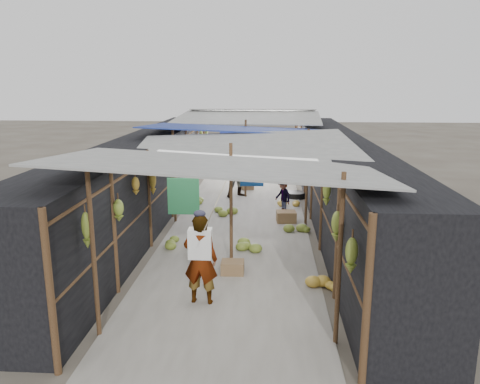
% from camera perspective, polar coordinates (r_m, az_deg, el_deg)
% --- Properties ---
extents(ground, '(80.00, 80.00, 0.00)m').
position_cam_1_polar(ground, '(7.45, -2.99, -17.42)').
color(ground, '#6B6356').
rests_on(ground, ground).
extents(aisle_slab, '(3.60, 16.00, 0.02)m').
position_cam_1_polar(aisle_slab, '(13.43, 0.13, -3.13)').
color(aisle_slab, '#9E998E').
rests_on(aisle_slab, ground).
extents(stall_left, '(1.40, 15.00, 2.30)m').
position_cam_1_polar(stall_left, '(13.58, -11.32, 1.76)').
color(stall_left, black).
rests_on(stall_left, ground).
extents(stall_right, '(1.40, 15.00, 2.30)m').
position_cam_1_polar(stall_right, '(13.27, 11.86, 1.46)').
color(stall_right, black).
rests_on(stall_right, ground).
extents(crate_near, '(0.46, 0.37, 0.28)m').
position_cam_1_polar(crate_near, '(9.58, -0.91, -9.21)').
color(crate_near, '#856043').
rests_on(crate_near, ground).
extents(crate_mid, '(0.56, 0.47, 0.32)m').
position_cam_1_polar(crate_mid, '(13.02, 5.65, -3.04)').
color(crate_mid, '#856043').
rests_on(crate_mid, ground).
extents(crate_back, '(0.50, 0.46, 0.26)m').
position_cam_1_polar(crate_back, '(16.86, 0.89, 0.70)').
color(crate_back, '#856043').
rests_on(crate_back, ground).
extents(black_basin, '(0.66, 0.66, 0.20)m').
position_cam_1_polar(black_basin, '(15.82, 6.83, -0.36)').
color(black_basin, black).
rests_on(black_basin, ground).
extents(vendor_elderly, '(0.62, 0.43, 1.63)m').
position_cam_1_polar(vendor_elderly, '(8.18, -4.83, -8.20)').
color(vendor_elderly, white).
rests_on(vendor_elderly, ground).
extents(shopper_blue, '(1.13, 1.06, 1.84)m').
position_cam_1_polar(shopper_blue, '(15.65, -0.06, 2.67)').
color(shopper_blue, navy).
rests_on(shopper_blue, ground).
extents(vendor_seated, '(0.69, 0.77, 1.03)m').
position_cam_1_polar(vendor_seated, '(13.89, 5.26, -0.46)').
color(vendor_seated, '#4A4540').
rests_on(vendor_seated, ground).
extents(market_canopy, '(5.62, 15.20, 2.77)m').
position_cam_1_polar(market_canopy, '(13.29, 0.34, 7.24)').
color(market_canopy, brown).
rests_on(market_canopy, ground).
extents(hanging_bananas, '(3.95, 13.86, 0.79)m').
position_cam_1_polar(hanging_bananas, '(12.59, -0.11, 3.44)').
color(hanging_bananas, olive).
rests_on(hanging_bananas, ground).
extents(floor_bananas, '(4.04, 6.83, 0.36)m').
position_cam_1_polar(floor_bananas, '(12.21, 1.59, -4.09)').
color(floor_bananas, olive).
rests_on(floor_bananas, ground).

